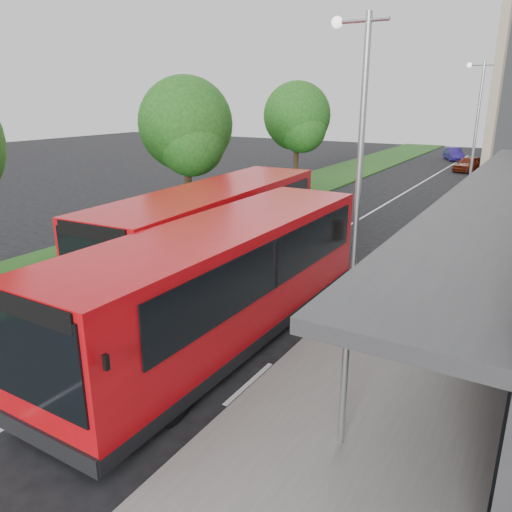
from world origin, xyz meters
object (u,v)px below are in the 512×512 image
(lamp_post_near, at_px, (357,158))
(bollard, at_px, (472,210))
(tree_far, at_px, (297,120))
(bus_second, at_px, (215,232))
(litter_bin, at_px, (449,246))
(bus_main, at_px, (225,282))
(car_near, at_px, (469,164))
(tree_mid, at_px, (186,130))
(lamp_post_far, at_px, (475,124))
(car_far, at_px, (454,154))

(lamp_post_near, relative_size, bollard, 8.01)
(tree_far, bearing_deg, bus_second, -72.48)
(litter_bin, bearing_deg, bus_second, -136.72)
(bus_main, relative_size, car_near, 2.88)
(bus_main, height_order, bus_second, bus_second)
(tree_mid, height_order, bollard, tree_mid)
(tree_mid, bearing_deg, litter_bin, 3.54)
(litter_bin, bearing_deg, bollard, 91.43)
(tree_mid, xyz_separation_m, lamp_post_far, (11.13, 12.95, 0.04))
(lamp_post_far, relative_size, bus_second, 0.69)
(tree_mid, bearing_deg, bollard, 32.63)
(lamp_post_near, xyz_separation_m, litter_bin, (1.26, 7.82, -4.14))
(bus_second, bearing_deg, tree_mid, 131.32)
(tree_mid, height_order, car_far, tree_mid)
(bus_second, distance_m, car_far, 41.14)
(car_near, bearing_deg, lamp_post_far, -68.22)
(bus_second, bearing_deg, bus_main, -54.92)
(tree_mid, height_order, bus_second, tree_mid)
(tree_far, xyz_separation_m, car_far, (6.38, 23.46, -4.07))
(lamp_post_far, bearing_deg, car_far, 101.90)
(tree_mid, distance_m, bollard, 15.05)
(lamp_post_far, height_order, bus_second, lamp_post_far)
(tree_mid, xyz_separation_m, bollard, (12.21, 7.82, -4.03))
(lamp_post_far, xyz_separation_m, bus_second, (-5.56, -18.60, -3.06))
(bollard, bearing_deg, tree_mid, -147.37)
(lamp_post_far, relative_size, bus_main, 0.71)
(bollard, height_order, car_far, car_far)
(tree_mid, relative_size, tree_far, 0.99)
(lamp_post_near, height_order, bollard, lamp_post_near)
(bollard, bearing_deg, bus_second, -116.23)
(tree_far, distance_m, car_far, 24.65)
(lamp_post_near, relative_size, bus_second, 0.69)
(tree_far, bearing_deg, car_near, 59.84)
(bollard, bearing_deg, lamp_post_far, 101.92)
(lamp_post_far, bearing_deg, bollard, -78.08)
(tree_far, relative_size, bus_main, 0.65)
(bus_main, bearing_deg, tree_mid, 132.48)
(lamp_post_far, bearing_deg, car_near, 98.08)
(lamp_post_near, xyz_separation_m, lamp_post_far, (0.00, 20.00, 0.00))
(tree_far, height_order, bollard, tree_far)
(lamp_post_near, height_order, litter_bin, lamp_post_near)
(bus_main, xyz_separation_m, car_far, (-2.23, 44.95, -1.00))
(car_near, bearing_deg, tree_far, -106.46)
(bus_second, bearing_deg, bollard, 60.49)
(tree_mid, relative_size, bollard, 7.25)
(tree_mid, xyz_separation_m, lamp_post_near, (11.13, -7.05, 0.04))
(tree_mid, xyz_separation_m, bus_second, (5.57, -5.65, -3.01))
(lamp_post_far, distance_m, car_near, 15.32)
(lamp_post_near, height_order, lamp_post_far, same)
(tree_mid, height_order, litter_bin, tree_mid)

